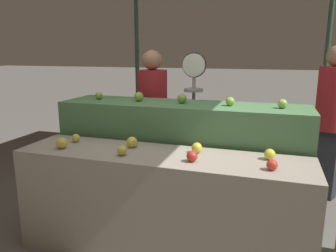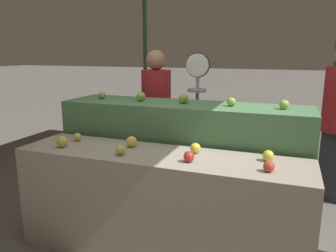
# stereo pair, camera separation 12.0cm
# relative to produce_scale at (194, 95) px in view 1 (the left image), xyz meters

# --- Properties ---
(display_counter_front) EXTENTS (2.24, 0.55, 0.84)m
(display_counter_front) POSITION_rel_produce_scale_xyz_m (0.02, -1.15, -0.72)
(display_counter_front) COLOR gray
(display_counter_front) RESTS_ON ground_plane
(display_counter_back) EXTENTS (2.24, 0.55, 1.14)m
(display_counter_back) POSITION_rel_produce_scale_xyz_m (0.02, -0.55, -0.57)
(display_counter_back) COLOR #4C7A4C
(display_counter_back) RESTS_ON ground_plane
(apple_front_0) EXTENTS (0.09, 0.09, 0.09)m
(apple_front_0) POSITION_rel_produce_scale_xyz_m (-0.77, -1.25, -0.26)
(apple_front_0) COLOR gold
(apple_front_0) RESTS_ON display_counter_front
(apple_front_1) EXTENTS (0.08, 0.08, 0.08)m
(apple_front_1) POSITION_rel_produce_scale_xyz_m (-0.23, -1.27, -0.26)
(apple_front_1) COLOR gold
(apple_front_1) RESTS_ON display_counter_front
(apple_front_2) EXTENTS (0.08, 0.08, 0.08)m
(apple_front_2) POSITION_rel_produce_scale_xyz_m (0.29, -1.25, -0.26)
(apple_front_2) COLOR #B72D23
(apple_front_2) RESTS_ON display_counter_front
(apple_front_3) EXTENTS (0.07, 0.07, 0.07)m
(apple_front_3) POSITION_rel_produce_scale_xyz_m (0.83, -1.25, -0.26)
(apple_front_3) COLOR red
(apple_front_3) RESTS_ON display_counter_front
(apple_front_4) EXTENTS (0.07, 0.07, 0.07)m
(apple_front_4) POSITION_rel_produce_scale_xyz_m (-0.77, -1.05, -0.27)
(apple_front_4) COLOR gold
(apple_front_4) RESTS_ON display_counter_front
(apple_front_5) EXTENTS (0.09, 0.09, 0.09)m
(apple_front_5) POSITION_rel_produce_scale_xyz_m (-0.25, -1.05, -0.26)
(apple_front_5) COLOR yellow
(apple_front_5) RESTS_ON display_counter_front
(apple_front_6) EXTENTS (0.08, 0.08, 0.08)m
(apple_front_6) POSITION_rel_produce_scale_xyz_m (0.28, -1.04, -0.26)
(apple_front_6) COLOR gold
(apple_front_6) RESTS_ON display_counter_front
(apple_front_7) EXTENTS (0.08, 0.08, 0.08)m
(apple_front_7) POSITION_rel_produce_scale_xyz_m (0.81, -1.03, -0.26)
(apple_front_7) COLOR gold
(apple_front_7) RESTS_ON display_counter_front
(apple_back_0) EXTENTS (0.07, 0.07, 0.07)m
(apple_back_0) POSITION_rel_produce_scale_xyz_m (-0.82, -0.55, 0.03)
(apple_back_0) COLOR #7AA338
(apple_back_0) RESTS_ON display_counter_back
(apple_back_1) EXTENTS (0.09, 0.09, 0.09)m
(apple_back_1) POSITION_rel_produce_scale_xyz_m (-0.39, -0.55, 0.04)
(apple_back_1) COLOR #84AD3D
(apple_back_1) RESTS_ON display_counter_back
(apple_back_2) EXTENTS (0.09, 0.09, 0.09)m
(apple_back_2) POSITION_rel_produce_scale_xyz_m (0.02, -0.55, 0.04)
(apple_back_2) COLOR #7AA338
(apple_back_2) RESTS_ON display_counter_back
(apple_back_3) EXTENTS (0.08, 0.08, 0.08)m
(apple_back_3) POSITION_rel_produce_scale_xyz_m (0.46, -0.56, 0.04)
(apple_back_3) COLOR #84AD3D
(apple_back_3) RESTS_ON display_counter_back
(apple_back_4) EXTENTS (0.08, 0.08, 0.08)m
(apple_back_4) POSITION_rel_produce_scale_xyz_m (0.88, -0.56, 0.04)
(apple_back_4) COLOR #8EB247
(apple_back_4) RESTS_ON display_counter_back
(produce_scale) EXTENTS (0.26, 0.20, 1.59)m
(produce_scale) POSITION_rel_produce_scale_xyz_m (0.00, 0.00, 0.00)
(produce_scale) COLOR #99999E
(produce_scale) RESTS_ON ground_plane
(person_vendor_at_scale) EXTENTS (0.40, 0.40, 1.62)m
(person_vendor_at_scale) POSITION_rel_produce_scale_xyz_m (-0.45, -0.05, -0.20)
(person_vendor_at_scale) COLOR #2D2D38
(person_vendor_at_scale) RESTS_ON ground_plane
(person_customer_left) EXTENTS (0.44, 0.44, 1.66)m
(person_customer_left) POSITION_rel_produce_scale_xyz_m (1.41, 0.44, -0.17)
(person_customer_left) COLOR #2D2D38
(person_customer_left) RESTS_ON ground_plane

